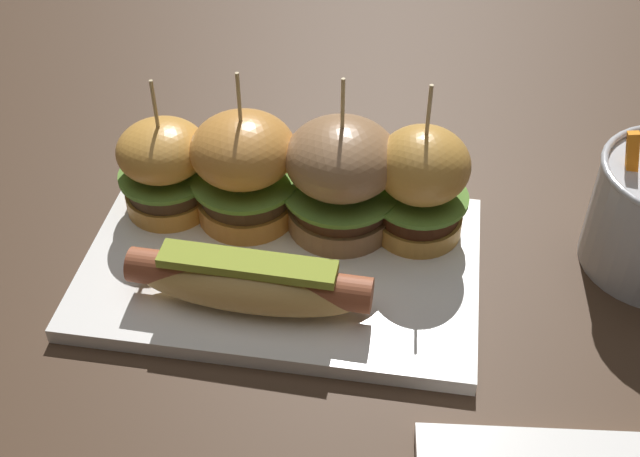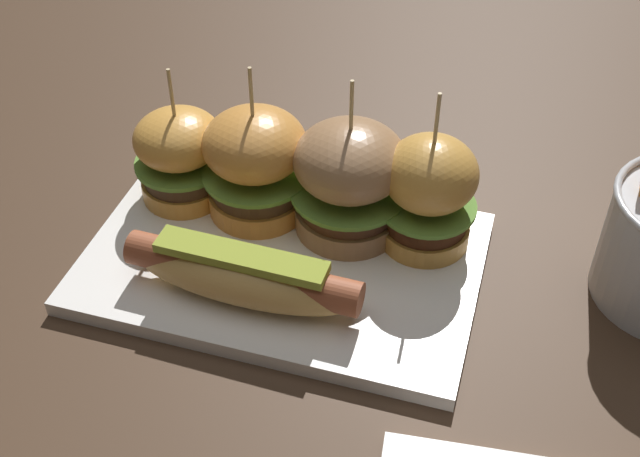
{
  "view_description": "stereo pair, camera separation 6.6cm",
  "coord_description": "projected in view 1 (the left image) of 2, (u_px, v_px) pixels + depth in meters",
  "views": [
    {
      "loc": [
        0.11,
        -0.49,
        0.49
      ],
      "look_at": [
        0.03,
        0.0,
        0.05
      ],
      "focal_mm": 45.82,
      "sensor_mm": 36.0,
      "label": 1
    },
    {
      "loc": [
        0.17,
        -0.47,
        0.49
      ],
      "look_at": [
        0.03,
        0.0,
        0.05
      ],
      "focal_mm": 45.82,
      "sensor_mm": 36.0,
      "label": 2
    }
  ],
  "objects": [
    {
      "name": "slider_center_left",
      "position": [
        244.0,
        168.0,
        0.7
      ],
      "size": [
        0.1,
        0.1,
        0.14
      ],
      "color": "#CD863B",
      "rests_on": "platter_main"
    },
    {
      "name": "ground_plane",
      "position": [
        282.0,
        272.0,
        0.7
      ],
      "size": [
        3.0,
        3.0,
        0.0
      ],
      "primitive_type": "plane",
      "color": "#422D1E"
    },
    {
      "name": "platter_main",
      "position": [
        282.0,
        266.0,
        0.69
      ],
      "size": [
        0.33,
        0.21,
        0.01
      ],
      "primitive_type": "cube",
      "color": "white",
      "rests_on": "ground"
    },
    {
      "name": "hot_dog",
      "position": [
        249.0,
        282.0,
        0.64
      ],
      "size": [
        0.19,
        0.05,
        0.05
      ],
      "color": "tan",
      "rests_on": "platter_main"
    },
    {
      "name": "slider_center_right",
      "position": [
        341.0,
        177.0,
        0.69
      ],
      "size": [
        0.1,
        0.1,
        0.15
      ],
      "color": "#986E49",
      "rests_on": "platter_main"
    },
    {
      "name": "slider_far_left",
      "position": [
        164.0,
        167.0,
        0.71
      ],
      "size": [
        0.08,
        0.08,
        0.13
      ],
      "color": "gold",
      "rests_on": "platter_main"
    },
    {
      "name": "slider_far_right",
      "position": [
        421.0,
        183.0,
        0.68
      ],
      "size": [
        0.08,
        0.08,
        0.15
      ],
      "color": "gold",
      "rests_on": "platter_main"
    }
  ]
}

